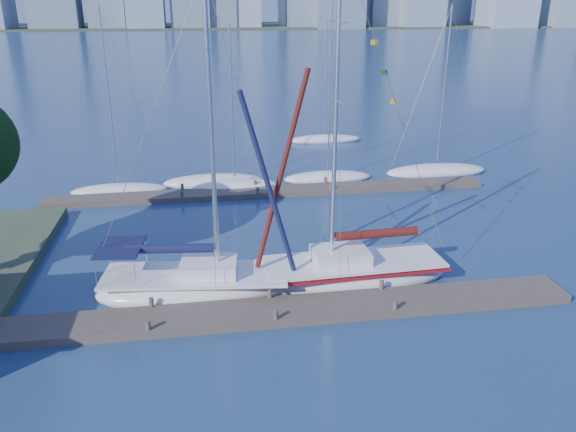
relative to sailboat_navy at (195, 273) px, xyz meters
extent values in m
plane|color=navy|center=(3.16, -2.44, -1.07)|extent=(700.00, 700.00, 0.00)
cube|color=#443B32|center=(3.16, -2.44, -0.87)|extent=(26.00, 2.00, 0.40)
cube|color=#443B32|center=(5.16, 13.56, -0.89)|extent=(30.00, 1.80, 0.36)
cube|color=#38472D|center=(3.16, 317.56, -1.07)|extent=(800.00, 100.00, 1.50)
ellipsoid|color=white|center=(0.00, 0.00, -0.81)|extent=(9.07, 3.86, 1.54)
cube|color=white|center=(0.00, 0.00, -0.09)|extent=(8.40, 3.56, 0.12)
cube|color=white|center=(0.61, -0.07, 0.27)|extent=(2.67, 2.14, 0.57)
cylinder|color=silver|center=(1.02, -0.12, 6.15)|extent=(0.19, 0.19, 12.37)
cylinder|color=silver|center=(-1.05, 0.12, 1.10)|extent=(4.16, 0.58, 0.10)
cylinder|color=#0F1333|center=(-1.05, 0.12, 1.20)|extent=(3.86, 0.84, 0.41)
cube|color=#0F1333|center=(-3.15, 0.36, 1.30)|extent=(2.12, 2.65, 0.08)
ellipsoid|color=white|center=(7.30, 0.17, -0.80)|extent=(9.13, 3.30, 1.58)
cube|color=white|center=(7.30, 0.17, -0.06)|extent=(8.46, 3.04, 0.13)
cube|color=white|center=(6.66, 0.14, 0.31)|extent=(2.61, 2.02, 0.58)
cylinder|color=silver|center=(6.24, 0.13, 6.75)|extent=(0.19, 0.19, 13.53)
cylinder|color=silver|center=(8.38, 0.21, 1.15)|extent=(4.28, 0.27, 0.11)
cylinder|color=#44130E|center=(8.38, 0.21, 1.26)|extent=(3.95, 0.57, 0.42)
cube|color=maroon|center=(7.30, 0.17, -0.24)|extent=(8.65, 3.16, 0.11)
ellipsoid|color=white|center=(-5.18, 15.46, -0.90)|extent=(6.72, 2.74, 0.94)
cylinder|color=silver|center=(-5.18, 15.46, 5.46)|extent=(0.10, 0.10, 11.35)
ellipsoid|color=white|center=(1.32, 16.43, -0.87)|extent=(7.29, 2.59, 1.07)
cylinder|color=silver|center=(1.32, 16.43, 4.88)|extent=(0.12, 0.12, 9.95)
ellipsoid|color=white|center=(2.79, 15.01, -0.88)|extent=(6.45, 4.41, 1.04)
cylinder|color=silver|center=(2.79, 15.01, 4.95)|extent=(0.11, 0.11, 10.13)
ellipsoid|color=white|center=(9.72, 16.11, -0.89)|extent=(6.63, 2.29, 0.99)
cylinder|color=silver|center=(9.72, 16.11, 5.74)|extent=(0.11, 0.11, 11.81)
ellipsoid|color=white|center=(18.31, 16.36, -0.86)|extent=(8.21, 3.78, 1.15)
cylinder|color=silver|center=(18.31, 16.36, 5.57)|extent=(0.13, 0.13, 11.17)
ellipsoid|color=white|center=(12.18, 28.34, -0.89)|extent=(7.16, 2.69, 0.95)
cylinder|color=silver|center=(12.18, 28.34, 4.77)|extent=(0.10, 0.10, 9.95)
camera|label=1|loc=(0.57, -22.78, 11.22)|focal=35.00mm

